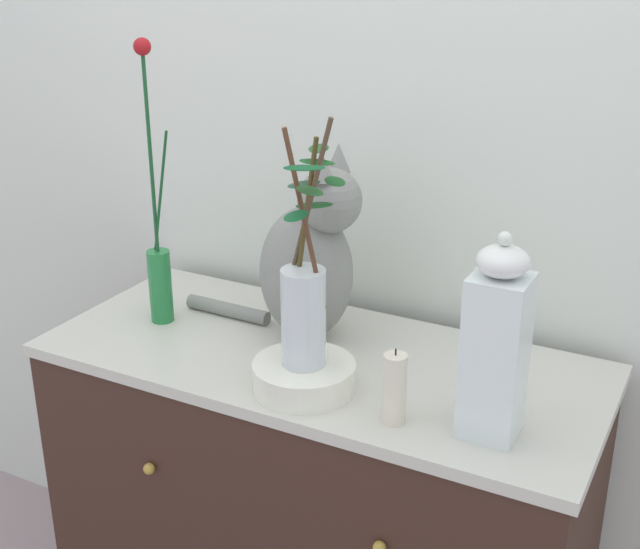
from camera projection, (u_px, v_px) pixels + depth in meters
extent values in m
cube|color=silver|center=(389.00, 143.00, 1.88)|extent=(4.40, 0.08, 2.60)
cube|color=#3A241B|center=(320.00, 540.00, 1.93)|extent=(1.14, 0.50, 0.90)
cube|color=beige|center=(320.00, 360.00, 1.76)|extent=(1.16, 0.51, 0.02)
sphere|color=#B79338|center=(149.00, 469.00, 1.72)|extent=(0.02, 0.02, 0.02)
sphere|color=#B79338|center=(379.00, 547.00, 1.50)|extent=(0.02, 0.02, 0.02)
ellipsoid|color=gray|center=(306.00, 273.00, 1.79)|extent=(0.20, 0.19, 0.29)
sphere|color=gray|center=(330.00, 200.00, 1.70)|extent=(0.13, 0.13, 0.13)
cone|color=gray|center=(339.00, 158.00, 1.70)|extent=(0.05, 0.05, 0.06)
cone|color=gray|center=(321.00, 166.00, 1.64)|extent=(0.05, 0.05, 0.06)
cylinder|color=gray|center=(228.00, 310.00, 1.93)|extent=(0.21, 0.04, 0.03)
cylinder|color=#247C3D|center=(160.00, 286.00, 1.88)|extent=(0.05, 0.05, 0.17)
cylinder|color=#1A502A|center=(151.00, 158.00, 1.77)|extent=(0.01, 0.01, 0.42)
sphere|color=#A9161B|center=(142.00, 47.00, 1.69)|extent=(0.04, 0.04, 0.04)
cylinder|color=#144B24|center=(161.00, 192.00, 1.79)|extent=(0.06, 0.01, 0.27)
cylinder|color=white|center=(304.00, 376.00, 1.61)|extent=(0.20, 0.20, 0.06)
cylinder|color=silver|center=(303.00, 318.00, 1.57)|extent=(0.08, 0.08, 0.19)
cylinder|color=brown|center=(305.00, 222.00, 1.48)|extent=(0.06, 0.06, 0.34)
ellipsoid|color=#13552B|center=(296.00, 216.00, 1.43)|extent=(0.04, 0.07, 0.01)
ellipsoid|color=#205023|center=(310.00, 191.00, 1.42)|extent=(0.08, 0.07, 0.01)
ellipsoid|color=#135129|center=(304.00, 168.00, 1.39)|extent=(0.08, 0.07, 0.01)
cylinder|color=#4F3C2A|center=(307.00, 213.00, 1.51)|extent=(0.10, 0.01, 0.35)
ellipsoid|color=#195420|center=(335.00, 181.00, 1.54)|extent=(0.07, 0.08, 0.01)
ellipsoid|color=#205221|center=(319.00, 148.00, 1.52)|extent=(0.06, 0.08, 0.01)
cylinder|color=#493D1C|center=(305.00, 223.00, 1.51)|extent=(0.05, 0.02, 0.32)
ellipsoid|color=#1E5325|center=(314.00, 205.00, 1.54)|extent=(0.08, 0.07, 0.01)
ellipsoid|color=#224732|center=(304.00, 184.00, 1.52)|extent=(0.06, 0.08, 0.01)
ellipsoid|color=#195422|center=(317.00, 162.00, 1.51)|extent=(0.07, 0.04, 0.01)
cube|color=white|center=(495.00, 357.00, 1.43)|extent=(0.10, 0.10, 0.29)
ellipsoid|color=white|center=(503.00, 261.00, 1.36)|extent=(0.09, 0.09, 0.05)
sphere|color=silver|center=(505.00, 239.00, 1.35)|extent=(0.02, 0.02, 0.02)
cylinder|color=silver|center=(394.00, 389.00, 1.49)|extent=(0.04, 0.04, 0.13)
cylinder|color=black|center=(396.00, 352.00, 1.46)|extent=(0.00, 0.00, 0.01)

